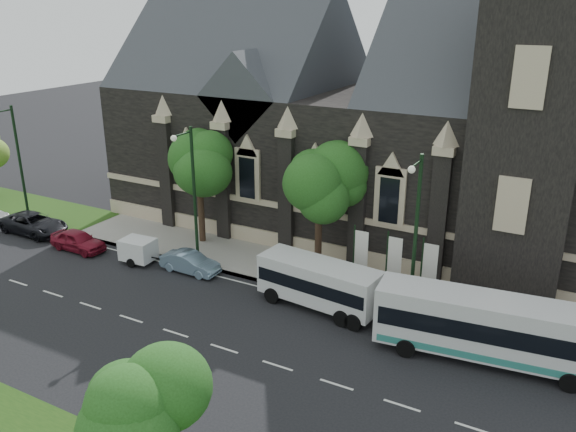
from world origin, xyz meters
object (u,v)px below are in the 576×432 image
Objects in this scene: tree_park_east at (132,395)px; banner_flag_right at (427,266)px; tour_coach at (496,329)px; street_lamp_near at (415,230)px; banner_flag_center at (392,259)px; shuttle_bus at (319,282)px; tree_walk_right at (324,180)px; box_trailer at (138,250)px; tree_walk_left at (203,163)px; street_lamp_mid at (192,190)px; car_far_black at (34,224)px; street_lamp_far at (17,159)px; car_far_red at (78,241)px; sedan at (190,263)px; banner_flag_left at (358,252)px.

tree_park_east is 18.91m from banner_flag_right.
banner_flag_right is 0.36× the size of tour_coach.
tree_park_east is at bearing -102.65° from banner_flag_right.
street_lamp_near is 3.74m from banner_flag_center.
street_lamp_near is 6.04m from shuttle_bus.
shuttle_bus is (-5.03, -3.02, -0.84)m from banner_flag_right.
tree_walk_right is 12.86m from box_trailer.
tree_park_east is 1.57× the size of banner_flag_center.
tree_walk_left reaches higher than box_trailer.
street_lamp_mid is 14.55m from car_far_black.
street_lamp_far is 2.19× the size of car_far_red.
street_lamp_far reaches higher than car_far_black.
street_lamp_far is 2.25× the size of banner_flag_right.
tree_walk_right is 7.72m from street_lamp_near.
tour_coach is at bearing -25.87° from tree_walk_right.
banner_flag_center is 21.28m from car_far_red.
street_lamp_near is at bearing 0.88° from box_trailer.
car_far_red is (-6.81, -5.36, -5.03)m from tree_walk_left.
tree_walk_right reaches higher than tour_coach.
tour_coach is at bearing 1.03° from shuttle_bus.
car_far_red is at bearing -141.79° from tree_walk_left.
banner_flag_right is at bearing 77.35° from tree_park_east.
banner_flag_center is at bearing 8.09° from box_trailer.
tour_coach is at bearing -5.04° from box_trailer.
banner_flag_right is 1.02× the size of sedan.
shuttle_bus is at bearing -135.11° from banner_flag_center.
tree_walk_left reaches higher than car_far_black.
shuttle_bus is 1.81× the size of sedan.
banner_flag_left is at bearing 89.65° from tree_park_east.
street_lamp_near is 18.13m from box_trailer.
car_far_black is (-24.01, 15.39, -3.88)m from tree_park_east.
tree_walk_left is (-11.97, 20.03, 1.12)m from tree_park_east.
sedan is (-12.07, -2.80, -1.74)m from banner_flag_center.
banner_flag_left is 1.00× the size of banner_flag_right.
tree_walk_right reaches higher than banner_flag_left.
street_lamp_far reaches higher than banner_flag_left.
tour_coach is 9.46m from shuttle_bus.
street_lamp_mid is at bearing 121.79° from tree_park_east.
tree_walk_left reaches higher than shuttle_bus.
tree_park_east reaches higher than shuttle_bus.
banner_flag_right is (14.29, 1.91, -2.73)m from street_lamp_mid.
tree_walk_left reaches higher than banner_flag_right.
street_lamp_far is 30.47m from banner_flag_right.
street_lamp_mid reaches higher than sedan.
street_lamp_mid reaches higher than tree_walk_left.
street_lamp_near is at bearing -48.07° from banner_flag_center.
tree_park_east reaches higher than tour_coach.
banner_flag_left reaches higher than car_far_red.
sedan is at bearing -175.29° from shuttle_bus.
street_lamp_mid reaches higher than banner_flag_left.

